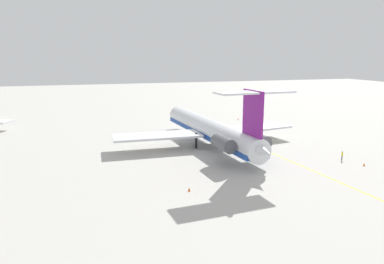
{
  "coord_description": "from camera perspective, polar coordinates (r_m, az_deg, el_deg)",
  "views": [
    {
      "loc": [
        -68.85,
        32.31,
        20.07
      ],
      "look_at": [
        5.43,
        9.47,
        3.35
      ],
      "focal_mm": 33.19,
      "sensor_mm": 36.0,
      "label": 1
    }
  ],
  "objects": [
    {
      "name": "safety_cone_wingtip",
      "position": [
        73.71,
        25.92,
        -4.7
      ],
      "size": [
        0.4,
        0.4,
        0.55
      ],
      "primitive_type": "cone",
      "color": "#EA590F",
      "rests_on": "ground"
    },
    {
      "name": "safety_cone_nose",
      "position": [
        54.39,
        -0.45,
        -9.2
      ],
      "size": [
        0.4,
        0.4,
        0.55
      ],
      "primitive_type": "cone",
      "color": "#EA590F",
      "rests_on": "ground"
    },
    {
      "name": "taxiway_centreline",
      "position": [
        85.13,
        8.77,
        -1.64
      ],
      "size": [
        107.41,
        9.48,
        0.01
      ],
      "primitive_type": "cube",
      "rotation": [
        0.0,
        0.0,
        0.08
      ],
      "color": "gold",
      "rests_on": "ground"
    },
    {
      "name": "main_jetliner",
      "position": [
        79.39,
        3.13,
        0.36
      ],
      "size": [
        49.04,
        43.44,
        14.28
      ],
      "rotation": [
        0.0,
        0.0,
        0.08
      ],
      "color": "silver",
      "rests_on": "ground"
    },
    {
      "name": "ground_crew_near_tail",
      "position": [
        105.9,
        10.57,
        1.64
      ],
      "size": [
        0.36,
        0.34,
        1.81
      ],
      "rotation": [
        0.0,
        0.0,
        5.45
      ],
      "color": "black",
      "rests_on": "ground"
    },
    {
      "name": "ground",
      "position": [
        78.66,
        7.79,
        -2.76
      ],
      "size": [
        391.96,
        391.96,
        0.0
      ],
      "primitive_type": "plane",
      "color": "#B7B5AD"
    },
    {
      "name": "ground_crew_near_nose",
      "position": [
        75.6,
        23.0,
        -3.33
      ],
      "size": [
        0.45,
        0.29,
        1.84
      ],
      "rotation": [
        0.0,
        0.0,
        1.29
      ],
      "color": "black",
      "rests_on": "ground"
    },
    {
      "name": "safety_cone_tail",
      "position": [
        114.52,
        7.43,
        2.08
      ],
      "size": [
        0.4,
        0.4,
        0.55
      ],
      "primitive_type": "cone",
      "color": "#EA590F",
      "rests_on": "ground"
    }
  ]
}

